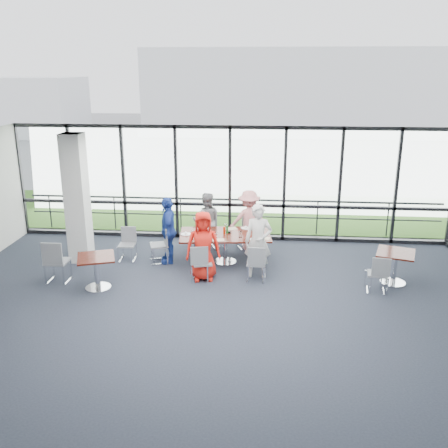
# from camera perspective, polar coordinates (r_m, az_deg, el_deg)

# --- Properties ---
(floor) EXTENTS (12.00, 10.00, 0.02)m
(floor) POSITION_cam_1_polar(r_m,az_deg,el_deg) (9.71, -1.59, -11.38)
(floor) COLOR #1F2531
(floor) RESTS_ON ground
(ceiling) EXTENTS (12.00, 10.00, 0.04)m
(ceiling) POSITION_cam_1_polar(r_m,az_deg,el_deg) (8.63, -1.77, 7.63)
(ceiling) COLOR white
(ceiling) RESTS_ON ground
(wall_front) EXTENTS (12.00, 0.10, 3.20)m
(wall_front) POSITION_cam_1_polar(r_m,az_deg,el_deg) (4.72, -9.16, -23.39)
(wall_front) COLOR silver
(wall_front) RESTS_ON ground
(curtain_wall_back) EXTENTS (12.00, 0.10, 3.20)m
(curtain_wall_back) POSITION_cam_1_polar(r_m,az_deg,el_deg) (13.83, 0.68, 4.62)
(curtain_wall_back) COLOR white
(curtain_wall_back) RESTS_ON ground
(structural_column) EXTENTS (0.50, 0.50, 3.20)m
(structural_column) POSITION_cam_1_polar(r_m,az_deg,el_deg) (12.71, -16.45, 2.74)
(structural_column) COLOR silver
(structural_column) RESTS_ON ground
(apron) EXTENTS (80.00, 70.00, 0.02)m
(apron) POSITION_cam_1_polar(r_m,az_deg,el_deg) (19.06, 1.77, 3.20)
(apron) COLOR gray
(apron) RESTS_ON ground
(grass_strip) EXTENTS (80.00, 5.00, 0.01)m
(grass_strip) POSITION_cam_1_polar(r_m,az_deg,el_deg) (17.12, 1.40, 1.65)
(grass_strip) COLOR #30621A
(grass_strip) RESTS_ON ground
(hangar_main) EXTENTS (24.00, 10.00, 6.00)m
(hangar_main) POSITION_cam_1_polar(r_m,az_deg,el_deg) (40.59, 9.46, 14.87)
(hangar_main) COLOR white
(hangar_main) RESTS_ON ground
(hangar_aux) EXTENTS (10.00, 6.00, 4.00)m
(hangar_aux) POSITION_cam_1_polar(r_m,az_deg,el_deg) (41.18, -23.14, 12.38)
(hangar_aux) COLOR white
(hangar_aux) RESTS_ON ground
(guard_rail) EXTENTS (12.00, 0.06, 0.06)m
(guard_rail) POSITION_cam_1_polar(r_m,az_deg,el_deg) (14.69, 0.83, 0.95)
(guard_rail) COLOR #2D2D33
(guard_rail) RESTS_ON ground
(main_table) EXTENTS (2.33, 1.44, 0.75)m
(main_table) POSITION_cam_1_polar(r_m,az_deg,el_deg) (12.33, 0.12, -1.59)
(main_table) COLOR #351307
(main_table) RESTS_ON ground
(side_table_left) EXTENTS (0.99, 0.99, 0.75)m
(side_table_left) POSITION_cam_1_polar(r_m,az_deg,el_deg) (11.25, -14.40, -4.24)
(side_table_left) COLOR #351307
(side_table_left) RESTS_ON ground
(side_table_right) EXTENTS (1.00, 1.00, 0.75)m
(side_table_right) POSITION_cam_1_polar(r_m,az_deg,el_deg) (11.78, 19.00, -3.64)
(side_table_right) COLOR #351307
(side_table_right) RESTS_ON ground
(diner_near_left) EXTENTS (0.86, 0.64, 1.61)m
(diner_near_left) POSITION_cam_1_polar(r_m,az_deg,el_deg) (11.32, -2.41, -2.52)
(diner_near_left) COLOR red
(diner_near_left) RESTS_ON ground
(diner_near_right) EXTENTS (0.65, 0.48, 1.73)m
(diner_near_right) POSITION_cam_1_polar(r_m,az_deg,el_deg) (11.47, 3.93, -1.98)
(diner_near_right) COLOR silver
(diner_near_right) RESTS_ON ground
(diner_far_left) EXTENTS (0.80, 0.54, 1.55)m
(diner_far_left) POSITION_cam_1_polar(r_m,az_deg,el_deg) (13.25, -2.03, 0.33)
(diner_far_left) COLOR gray
(diner_far_left) RESTS_ON ground
(diner_far_right) EXTENTS (1.12, 0.73, 1.61)m
(diner_far_right) POSITION_cam_1_polar(r_m,az_deg,el_deg) (13.25, 2.85, 0.46)
(diner_far_right) COLOR #DD8483
(diner_far_right) RESTS_ON ground
(diner_end) EXTENTS (0.70, 1.06, 1.68)m
(diner_end) POSITION_cam_1_polar(r_m,az_deg,el_deg) (12.38, -6.38, -0.68)
(diner_end) COLOR navy
(diner_end) RESTS_ON ground
(chair_main_nl) EXTENTS (0.50, 0.50, 0.85)m
(chair_main_nl) POSITION_cam_1_polar(r_m,az_deg,el_deg) (11.39, -2.49, -4.45)
(chair_main_nl) COLOR slate
(chair_main_nl) RESTS_ON ground
(chair_main_nr) EXTENTS (0.43, 0.43, 0.84)m
(chair_main_nr) POSITION_cam_1_polar(r_m,az_deg,el_deg) (11.40, 3.69, -4.49)
(chair_main_nr) COLOR slate
(chair_main_nr) RESTS_ON ground
(chair_main_fl) EXTENTS (0.60, 0.60, 0.96)m
(chair_main_fl) POSITION_cam_1_polar(r_m,az_deg,el_deg) (13.43, -2.12, -0.76)
(chair_main_fl) COLOR slate
(chair_main_fl) RESTS_ON ground
(chair_main_fr) EXTENTS (0.51, 0.51, 0.81)m
(chair_main_fr) POSITION_cam_1_polar(r_m,az_deg,el_deg) (13.41, 2.53, -1.11)
(chair_main_fr) COLOR slate
(chair_main_fr) RESTS_ON ground
(chair_main_end) EXTENTS (0.56, 0.56, 0.90)m
(chair_main_end) POSITION_cam_1_polar(r_m,az_deg,el_deg) (12.52, -7.42, -2.39)
(chair_main_end) COLOR slate
(chair_main_end) RESTS_ON ground
(chair_spare_la) EXTENTS (0.49, 0.49, 0.99)m
(chair_spare_la) POSITION_cam_1_polar(r_m,az_deg,el_deg) (11.88, -18.52, -4.09)
(chair_spare_la) COLOR slate
(chair_spare_la) RESTS_ON ground
(chair_spare_lb) EXTENTS (0.43, 0.43, 0.81)m
(chair_spare_lb) POSITION_cam_1_polar(r_m,az_deg,el_deg) (12.78, -11.04, -2.37)
(chair_spare_lb) COLOR slate
(chair_spare_lb) RESTS_ON ground
(chair_spare_r) EXTENTS (0.46, 0.46, 0.82)m
(chair_spare_r) POSITION_cam_1_polar(r_m,az_deg,el_deg) (11.32, 17.09, -5.48)
(chair_spare_r) COLOR slate
(chair_spare_r) RESTS_ON ground
(plate_nl) EXTENTS (0.26, 0.26, 0.01)m
(plate_nl) POSITION_cam_1_polar(r_m,az_deg,el_deg) (11.99, -3.03, -1.62)
(plate_nl) COLOR white
(plate_nl) RESTS_ON main_table
(plate_nr) EXTENTS (0.24, 0.24, 0.01)m
(plate_nr) POSITION_cam_1_polar(r_m,az_deg,el_deg) (11.91, 3.53, -1.77)
(plate_nr) COLOR white
(plate_nr) RESTS_ON main_table
(plate_fl) EXTENTS (0.26, 0.26, 0.01)m
(plate_fl) POSITION_cam_1_polar(r_m,az_deg,el_deg) (12.67, -2.37, -0.55)
(plate_fl) COLOR white
(plate_fl) RESTS_ON main_table
(plate_fr) EXTENTS (0.25, 0.25, 0.01)m
(plate_fr) POSITION_cam_1_polar(r_m,az_deg,el_deg) (12.72, 2.53, -0.48)
(plate_fr) COLOR white
(plate_fr) RESTS_ON main_table
(plate_end) EXTENTS (0.26, 0.26, 0.01)m
(plate_end) POSITION_cam_1_polar(r_m,az_deg,el_deg) (12.29, -4.36, -1.16)
(plate_end) COLOR white
(plate_end) RESTS_ON main_table
(tumbler_a) EXTENTS (0.06, 0.06, 0.13)m
(tumbler_a) POSITION_cam_1_polar(r_m,az_deg,el_deg) (11.97, -0.93, -1.35)
(tumbler_a) COLOR white
(tumbler_a) RESTS_ON main_table
(tumbler_b) EXTENTS (0.08, 0.08, 0.15)m
(tumbler_b) POSITION_cam_1_polar(r_m,az_deg,el_deg) (12.04, 1.87, -1.18)
(tumbler_b) COLOR white
(tumbler_b) RESTS_ON main_table
(tumbler_c) EXTENTS (0.07, 0.07, 0.14)m
(tumbler_c) POSITION_cam_1_polar(r_m,az_deg,el_deg) (12.59, 0.20, -0.35)
(tumbler_c) COLOR white
(tumbler_c) RESTS_ON main_table
(tumbler_d) EXTENTS (0.07, 0.07, 0.14)m
(tumbler_d) POSITION_cam_1_polar(r_m,az_deg,el_deg) (12.11, -3.57, -1.13)
(tumbler_d) COLOR white
(tumbler_d) RESTS_ON main_table
(menu_a) EXTENTS (0.30, 0.22, 0.00)m
(menu_a) POSITION_cam_1_polar(r_m,az_deg,el_deg) (11.88, -0.63, -1.82)
(menu_a) COLOR white
(menu_a) RESTS_ON main_table
(menu_b) EXTENTS (0.33, 0.26, 0.00)m
(menu_b) POSITION_cam_1_polar(r_m,az_deg,el_deg) (12.03, 4.56, -1.62)
(menu_b) COLOR white
(menu_b) RESTS_ON main_table
(menu_c) EXTENTS (0.37, 0.32, 0.00)m
(menu_c) POSITION_cam_1_polar(r_m,az_deg,el_deg) (12.69, 0.77, -0.54)
(menu_c) COLOR white
(menu_c) RESTS_ON main_table
(condiment_caddy) EXTENTS (0.10, 0.07, 0.04)m
(condiment_caddy) POSITION_cam_1_polar(r_m,az_deg,el_deg) (12.37, 0.53, -0.93)
(condiment_caddy) COLOR black
(condiment_caddy) RESTS_ON main_table
(ketchup_bottle) EXTENTS (0.06, 0.06, 0.18)m
(ketchup_bottle) POSITION_cam_1_polar(r_m,az_deg,el_deg) (12.28, 0.03, -0.72)
(ketchup_bottle) COLOR #B01F04
(ketchup_bottle) RESTS_ON main_table
(green_bottle) EXTENTS (0.05, 0.05, 0.20)m
(green_bottle) POSITION_cam_1_polar(r_m,az_deg,el_deg) (12.32, 0.37, -0.62)
(green_bottle) COLOR #166A23
(green_bottle) RESTS_ON main_table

